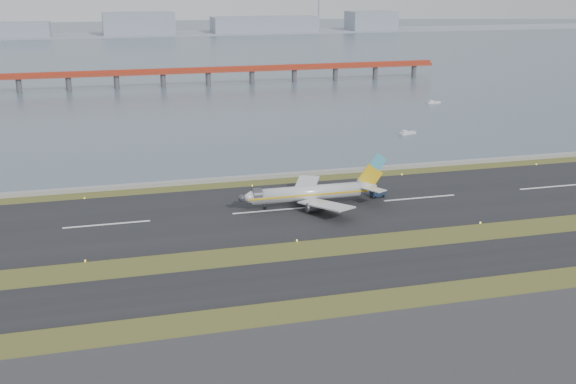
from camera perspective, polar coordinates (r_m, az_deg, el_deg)
name	(u,v)px	position (r m, az deg, el deg)	size (l,w,h in m)	color
ground	(307,254)	(152.17, 1.49, -4.89)	(1000.00, 1000.00, 0.00)	#3B4819
taxiway_strip	(324,275)	(141.58, 2.90, -6.58)	(1000.00, 18.00, 0.10)	black
runway_strip	(272,211)	(179.38, -1.27, -1.48)	(1000.00, 45.00, 0.10)	black
seawall	(247,178)	(207.25, -3.30, 1.13)	(1000.00, 2.50, 1.00)	gray
bay_water	(141,50)	(599.47, -11.53, 10.96)	(1400.00, 800.00, 1.30)	#42535F
red_pier	(208,71)	(393.28, -6.34, 9.44)	(260.00, 5.00, 10.20)	#9F301B
far_shoreline	(142,28)	(759.06, -11.43, 12.56)	(1400.00, 80.00, 60.50)	#8991A2
airliner	(313,193)	(182.37, 1.97, -0.06)	(38.52, 32.89, 12.80)	silver
pushback_tug	(377,193)	(191.35, 7.05, -0.10)	(3.87, 2.66, 2.29)	#15233B
workboat_near	(407,133)	(270.61, 9.37, 4.62)	(7.29, 4.46, 1.69)	silver
workboat_far	(433,102)	(340.20, 11.40, 6.95)	(6.99, 2.93, 1.65)	silver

